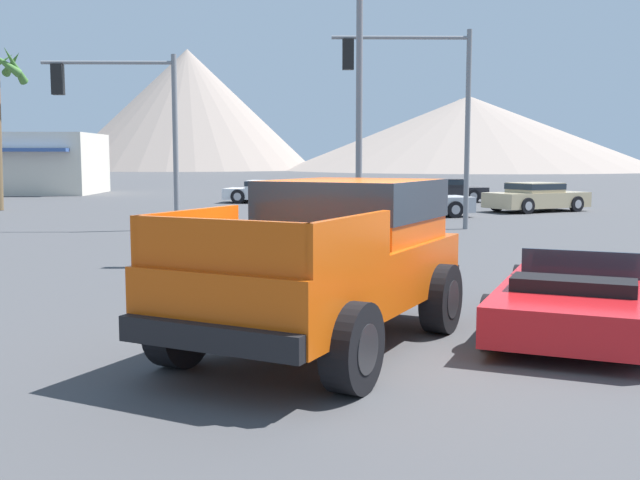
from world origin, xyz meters
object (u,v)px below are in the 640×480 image
Objects in this scene: orange_pickup_truck at (333,252)px; traffic_light_crosswalk at (122,107)px; parked_car_silver at (412,201)px; street_lamp_post at (360,24)px; traffic_light_main at (417,90)px; parked_car_tan at (536,197)px; red_convertible_car at (576,300)px; parked_car_dark at (442,190)px; parked_car_white at (268,191)px.

traffic_light_crosswalk is at bearing 140.23° from orange_pickup_truck.
orange_pickup_truck reaches higher than parked_car_silver.
orange_pickup_truck is 8.24m from street_lamp_post.
traffic_light_main is (3.03, 14.14, 3.14)m from orange_pickup_truck.
parked_car_tan is 6.04m from parked_car_silver.
parked_car_tan is at bearing 60.03° from street_lamp_post.
parked_car_silver is 11.07m from traffic_light_crosswalk.
parked_car_tan is 0.55× the size of street_lamp_post.
red_convertible_car is 8.42m from street_lamp_post.
parked_car_tan reaches higher than parked_car_dark.
red_convertible_car is 0.99× the size of parked_car_tan.
street_lamp_post is at bearing 157.48° from parked_car_dark.
orange_pickup_truck is 1.15× the size of parked_car_white.
parked_car_silver reaches higher than parked_car_dark.
traffic_light_main is at bearing -65.31° from parked_car_tan.
parked_car_silver is at bearing 43.67° from parked_car_white.
parked_car_tan is at bearing 94.75° from orange_pickup_truck.
parked_car_tan is 12.76m from parked_car_white.
parked_car_silver is 1.07× the size of parked_car_white.
parked_car_dark is 14.60m from traffic_light_main.
street_lamp_post is (-2.23, -6.92, 0.75)m from traffic_light_main.
orange_pickup_truck is at bearing 112.66° from traffic_light_crosswalk.
orange_pickup_truck reaches higher than red_convertible_car.
parked_car_tan reaches higher than parked_car_white.
parked_car_tan is 0.98× the size of parked_car_silver.
orange_pickup_truck is at bearing -146.77° from red_convertible_car.
traffic_light_main is (-3.29, -13.75, 3.64)m from parked_car_dark.
parked_car_white is 0.97× the size of parked_car_dark.
traffic_light_crosswalk is 0.63× the size of street_lamp_post.
traffic_light_main is 7.31m from street_lamp_post.
red_convertible_car is at bearing 165.71° from parked_car_silver.
orange_pickup_truck is 15.43m from traffic_light_crosswalk.
parked_car_white is (-5.35, 26.96, 0.16)m from red_convertible_car.
traffic_light_main is at bearing -179.29° from traffic_light_crosswalk.
traffic_light_crosswalk is at bearing 131.11° from parked_car_dark.
parked_car_tan reaches higher than red_convertible_car.
parked_car_dark is 0.54× the size of street_lamp_post.
parked_car_dark is 18.72m from traffic_light_crosswalk.
parked_car_dark is (2.72, 9.03, -0.00)m from parked_car_silver.
orange_pickup_truck is at bearing 77.90° from traffic_light_main.
traffic_light_crosswalk is at bearing 134.37° from street_lamp_post.
traffic_light_crosswalk is at bearing 104.22° from parked_car_silver.
parked_car_silver is 0.56× the size of street_lamp_post.
traffic_light_crosswalk reaches higher than parked_car_white.
red_convertible_car is at bearing 90.44° from traffic_light_main.
parked_car_tan is 1.05× the size of parked_car_white.
red_convertible_car is 18.33m from parked_car_silver.
parked_car_tan is 16.95m from traffic_light_crosswalk.
parked_car_tan reaches higher than parked_car_silver.
parked_car_tan is 0.76× the size of traffic_light_main.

